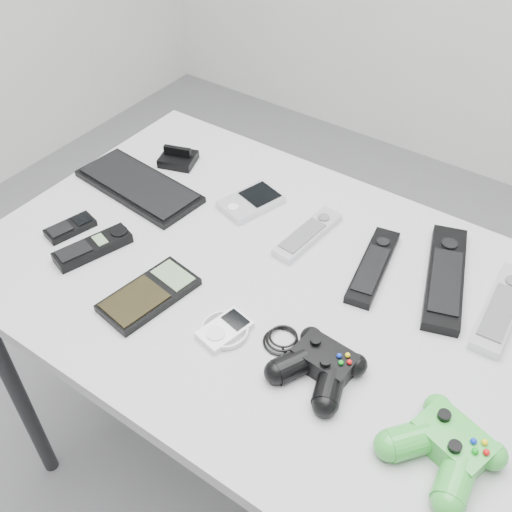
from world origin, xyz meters
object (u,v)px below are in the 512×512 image
Objects in this scene: remote_black_b at (445,276)px; remote_silver_a at (308,234)px; controller_black at (320,364)px; controller_green at (446,446)px; calculator at (149,294)px; remote_black_a at (373,266)px; cordless_handset at (93,247)px; pda_keyboard at (139,185)px; desk at (278,306)px; mobile_phone at (70,227)px; pda at (251,201)px; mp3_player at (225,329)px; remote_silver_b at (501,308)px.

remote_silver_a is at bearing 170.41° from remote_black_b.
remote_silver_a is 0.32m from controller_black.
controller_black is at bearing -123.39° from remote_black_b.
remote_black_b is 1.70× the size of controller_green.
controller_black is (0.33, 0.03, 0.01)m from calculator.
controller_black reaches higher than remote_black_a.
remote_black_b is at bearing 45.51° from cordless_handset.
pda_keyboard is 0.39m from remote_silver_a.
mobile_phone reaches higher than desk.
remote_silver_a is 0.49m from controller_green.
controller_black is (0.33, -0.29, 0.01)m from pda.
pda is 0.60× the size of remote_black_a.
controller_green is (0.38, -0.00, 0.02)m from mp3_player.
remote_black_a is at bearing 12.57° from pda_keyboard.
pda is 0.30m from remote_black_a.
controller_green reaches higher than remote_black_b.
remote_silver_b is at bearing 40.39° from calculator.
remote_black_b is at bearing 35.75° from desk.
mobile_phone is 0.80m from controller_green.
calculator is at bearing -72.61° from pda.
remote_silver_b is 1.47× the size of cordless_handset.
remote_black_a is 2.35× the size of mp3_player.
pda_keyboard is 0.45m from mp3_player.
calculator is at bearing -158.72° from remote_black_b.
controller_black is at bearing 13.12° from mobile_phone.
controller_black is at bearing 18.38° from mp3_player.
pda is 0.83× the size of cordless_handset.
calculator is 0.16m from mp3_player.
pda_keyboard is 1.63× the size of remote_silver_a.
mp3_player is 0.40× the size of controller_black.
pda is 1.28× the size of mobile_phone.
pda reaches higher than mobile_phone.
mp3_player is (0.16, 0.01, -0.00)m from calculator.
mp3_player is at bearing -146.13° from remote_black_b.
remote_silver_b is (0.35, 0.16, 0.08)m from desk.
mobile_phone is at bearing -164.33° from desk.
remote_black_a reaches higher than remote_silver_a.
remote_silver_a is at bearing 16.39° from pda_keyboard.
desk is 5.08× the size of controller_black.
pda_keyboard is 2.31× the size of pda.
remote_silver_a is 0.47m from mobile_phone.
controller_green is (0.54, 0.01, 0.02)m from calculator.
mobile_phone and mp3_player have the same top height.
controller_black is (0.16, -0.13, 0.09)m from desk.
remote_silver_a reaches higher than calculator.
desk is 0.17m from mp3_player.
cordless_handset is at bearing 2.39° from mobile_phone.
remote_black_b is 0.35m from controller_green.
remote_black_a is at bearing 148.56° from controller_green.
remote_silver_a is 0.85× the size of remote_black_a.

